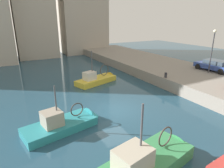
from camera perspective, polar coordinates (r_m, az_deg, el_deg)
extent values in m
plane|color=navy|center=(16.30, 0.71, -7.49)|extent=(80.00, 80.00, 0.00)
cube|color=gray|center=(23.56, 25.91, 0.49)|extent=(9.00, 56.00, 1.20)
cone|color=#388951|center=(12.73, 19.04, -16.84)|extent=(1.25, 1.98, 1.84)
cube|color=#B2A893|center=(10.20, 9.51, -21.17)|extent=(5.62, 2.91, 0.08)
cube|color=#B7AD99|center=(9.36, 6.09, -20.93)|extent=(1.82, 1.54, 1.00)
cylinder|color=#4C4C51|center=(9.05, 8.51, -14.65)|extent=(0.10, 0.10, 3.09)
torus|color=#3F3833|center=(10.84, 15.29, -14.56)|extent=(1.12, 0.30, 1.12)
sphere|color=white|center=(11.91, 27.94, -19.84)|extent=(0.32, 0.32, 0.32)
cube|color=gold|center=(22.92, -4.67, 0.31)|extent=(5.21, 3.22, 1.18)
cone|color=gold|center=(24.76, 0.17, 1.77)|extent=(1.35, 1.85, 1.66)
cube|color=#896B4C|center=(22.76, -4.71, 1.59)|extent=(4.98, 3.02, 0.08)
cube|color=beige|center=(22.04, -6.55, 2.34)|extent=(1.54, 1.36, 0.94)
cylinder|color=#4C4C51|center=(21.99, -5.88, 5.39)|extent=(0.10, 0.10, 3.30)
torus|color=#3F3833|center=(23.43, -2.25, 4.13)|extent=(1.31, 0.48, 1.35)
sphere|color=white|center=(22.75, -9.15, 0.46)|extent=(0.32, 0.32, 0.32)
cube|color=teal|center=(14.02, -14.76, -12.82)|extent=(5.05, 2.85, 1.14)
cone|color=teal|center=(15.15, -5.30, -9.72)|extent=(1.22, 1.92, 1.79)
cube|color=#9E7A51|center=(13.77, -14.94, -11.00)|extent=(4.83, 2.66, 0.08)
cube|color=gray|center=(13.36, -17.08, -9.60)|extent=(1.39, 1.39, 0.97)
cylinder|color=#4C4C51|center=(13.12, -15.98, -6.05)|extent=(0.10, 0.10, 2.69)
torus|color=#3F3833|center=(14.00, -10.19, -7.31)|extent=(0.99, 0.27, 0.99)
sphere|color=white|center=(14.44, -21.95, -11.88)|extent=(0.32, 0.32, 0.32)
cube|color=#334C9E|center=(26.38, 27.52, 4.62)|extent=(2.05, 4.37, 0.55)
cube|color=#384756|center=(26.17, 28.08, 5.61)|extent=(1.74, 2.48, 0.49)
cylinder|color=black|center=(26.43, 23.74, 4.68)|extent=(0.25, 0.65, 0.64)
cylinder|color=black|center=(27.94, 25.95, 5.06)|extent=(0.25, 0.65, 0.64)
cylinder|color=black|center=(24.94, 29.13, 3.13)|extent=(0.25, 0.65, 0.64)
cylinder|color=#2D2D33|center=(21.48, 15.39, 2.55)|extent=(0.28, 0.28, 0.55)
cylinder|color=#38383D|center=(24.73, 26.99, 7.95)|extent=(0.12, 0.12, 4.50)
sphere|color=#F2EACC|center=(24.48, 27.83, 13.45)|extent=(0.36, 0.36, 0.36)
cube|color=#B2A899|center=(44.45, -8.76, 19.60)|extent=(9.33, 6.92, 16.21)
cube|color=#B2A899|center=(40.99, -22.33, 21.28)|extent=(7.09, 6.41, 20.00)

